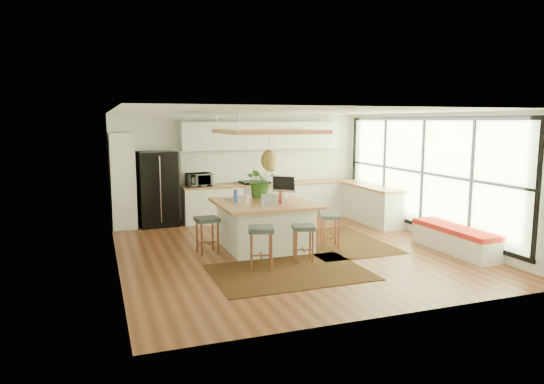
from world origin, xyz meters
name	(u,v)px	position (x,y,z in m)	size (l,w,h in m)	color
floor	(290,250)	(0.00, 0.00, 0.00)	(7.00, 7.00, 0.00)	#5D2B1A
ceiling	(291,112)	(0.00, 0.00, 2.70)	(7.00, 7.00, 0.00)	white
wall_back	(240,167)	(0.00, 3.50, 1.35)	(6.50, 6.50, 0.00)	white
wall_front	(394,214)	(0.00, -3.50, 1.35)	(6.50, 6.50, 0.00)	white
wall_left	(114,190)	(-3.25, 0.00, 1.35)	(7.00, 7.00, 0.00)	white
wall_right	(430,176)	(3.25, 0.00, 1.35)	(7.00, 7.00, 0.00)	white
window_wall	(429,174)	(3.22, 0.00, 1.40)	(0.10, 6.20, 2.60)	black
pantry	(123,181)	(-2.95, 3.18, 1.12)	(0.55, 0.60, 2.25)	silver
back_counter_base	(264,202)	(0.55, 3.18, 0.44)	(4.20, 0.60, 0.88)	silver
back_counter_top	(264,184)	(0.55, 3.18, 0.90)	(4.24, 0.64, 0.05)	#A6603B
backsplash	(260,166)	(0.55, 3.48, 1.35)	(4.20, 0.02, 0.80)	white
upper_cabinets	(262,136)	(0.55, 3.32, 2.15)	(4.20, 0.34, 0.70)	silver
range	(255,200)	(0.30, 3.18, 0.50)	(0.76, 0.62, 1.00)	#A5A5AA
right_counter_base	(368,204)	(2.93, 2.00, 0.44)	(0.60, 2.50, 0.88)	silver
right_counter_top	(368,186)	(2.93, 2.00, 0.90)	(0.64, 2.54, 0.05)	#A6603B
window_bench	(454,239)	(2.95, -1.20, 0.25)	(0.52, 2.00, 0.50)	silver
ceiling_panel	(269,145)	(-0.30, 0.40, 2.05)	(1.86, 1.86, 0.80)	#A6603B
rug_near	(290,272)	(-0.55, -1.34, 0.01)	(2.60, 1.80, 0.01)	black
rug_right	(337,242)	(1.16, 0.26, 0.01)	(1.80, 2.60, 0.01)	black
fridge	(158,188)	(-2.15, 3.20, 0.93)	(0.90, 0.70, 1.81)	black
island	(264,225)	(-0.41, 0.37, 0.47)	(1.85, 1.85, 0.93)	#A6603B
stool_near_left	(261,248)	(-0.92, -0.95, 0.35)	(0.43, 0.43, 0.73)	#404646
stool_near_right	(303,242)	(-0.06, -0.77, 0.35)	(0.39, 0.39, 0.66)	#404646
stool_right_front	(330,230)	(0.84, -0.05, 0.35)	(0.39, 0.39, 0.67)	#404646
stool_right_back	(308,222)	(0.76, 0.83, 0.35)	(0.43, 0.43, 0.73)	#404646
stool_left_side	(207,235)	(-1.59, 0.31, 0.35)	(0.42, 0.42, 0.70)	#404646
laptop	(269,199)	(-0.46, -0.05, 1.05)	(0.29, 0.31, 0.22)	#A5A5AA
monitor	(284,185)	(0.14, 0.72, 1.19)	(0.51, 0.18, 0.47)	#A5A5AA
microwave	(199,178)	(-1.15, 3.18, 1.12)	(0.59, 0.32, 0.40)	#A5A5AA
island_plant	(260,184)	(-0.29, 0.95, 1.21)	(0.66, 0.73, 0.57)	#1E4C19
island_bowl	(228,198)	(-1.02, 0.88, 0.95)	(0.20, 0.20, 0.05)	silver
island_bottle_0	(236,198)	(-0.96, 0.47, 1.03)	(0.07, 0.07, 0.19)	blue
island_bottle_1	(247,199)	(-0.81, 0.22, 1.03)	(0.07, 0.07, 0.19)	silver
island_bottle_2	(281,199)	(-0.16, 0.07, 1.03)	(0.07, 0.07, 0.19)	maroon
island_bottle_3	(280,196)	(-0.06, 0.42, 1.03)	(0.07, 0.07, 0.19)	silver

